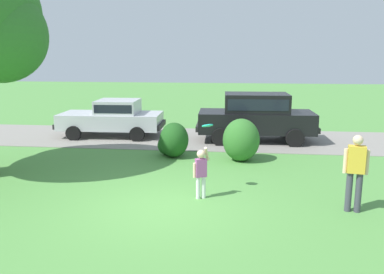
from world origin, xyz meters
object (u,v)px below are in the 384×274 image
(parked_sedan, at_px, (113,117))
(frisbee, at_px, (207,126))
(adult_onlooker, at_px, (356,169))
(parked_suv, at_px, (256,115))
(child_thrower, at_px, (201,170))

(parked_sedan, bearing_deg, frisbee, -55.51)
(frisbee, distance_m, adult_onlooker, 3.52)
(parked_suv, relative_size, frisbee, 16.19)
(child_thrower, bearing_deg, adult_onlooker, -7.33)
(child_thrower, xyz_separation_m, frisbee, (0.11, 0.47, 1.00))
(parked_sedan, height_order, parked_suv, parked_suv)
(parked_sedan, distance_m, frisbee, 7.96)
(child_thrower, bearing_deg, frisbee, 76.51)
(adult_onlooker, bearing_deg, child_thrower, 172.67)
(parked_sedan, distance_m, adult_onlooker, 10.78)
(adult_onlooker, bearing_deg, parked_sedan, 136.36)
(parked_sedan, height_order, child_thrower, parked_sedan)
(parked_sedan, relative_size, parked_suv, 0.94)
(child_thrower, xyz_separation_m, adult_onlooker, (3.43, -0.44, 0.27))
(parked_suv, xyz_separation_m, adult_onlooker, (1.87, -7.16, -0.09))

